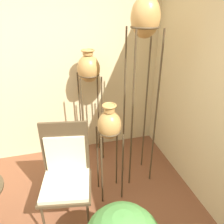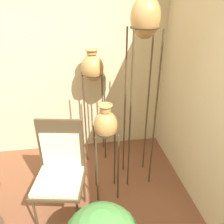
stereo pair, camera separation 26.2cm
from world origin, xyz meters
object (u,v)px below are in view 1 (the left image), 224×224
vase_stand_tall (145,25)px  vase_stand_medium (89,71)px  vase_stand_short (109,127)px  chair (66,171)px

vase_stand_tall → vase_stand_medium: (-0.49, 0.57, -0.59)m
vase_stand_tall → vase_stand_medium: bearing=130.5°
vase_stand_tall → vase_stand_medium: 0.96m
vase_stand_medium → vase_stand_short: vase_stand_medium is taller
vase_stand_tall → vase_stand_short: vase_stand_tall is taller
vase_stand_short → chair: vase_stand_short is taller
vase_stand_short → chair: size_ratio=1.09×
vase_stand_tall → chair: vase_stand_tall is taller
vase_stand_medium → vase_stand_short: bearing=-85.2°
vase_stand_medium → vase_stand_short: (0.07, -0.79, -0.38)m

